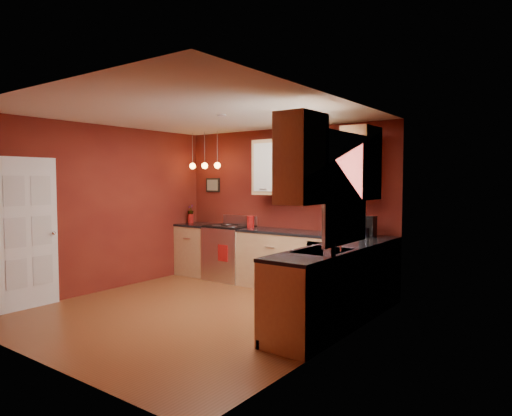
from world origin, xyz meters
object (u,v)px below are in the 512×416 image
Objects in this scene: coffee_maker at (368,227)px; soap_pump at (330,246)px; gas_range at (230,252)px; sink at (323,253)px; red_canister at (251,222)px.

coffee_maker reaches higher than soap_pump.
coffee_maker is 1.86m from soap_pump.
sink reaches higher than gas_range.
red_canister is 0.92× the size of soap_pump.
sink is at bearing -34.70° from red_canister.
gas_range is 1.59× the size of sink.
gas_range is at bearing 178.70° from red_canister.
red_canister is at bearing 145.30° from sink.
gas_range is at bearing 179.17° from coffee_maker.
red_canister reaches higher than gas_range.
red_canister is at bearing 179.55° from coffee_maker.
gas_range is 3.05m from sink.
coffee_maker reaches higher than red_canister.
coffee_maker is (2.06, 0.03, 0.03)m from red_canister.
sink reaches higher than soap_pump.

